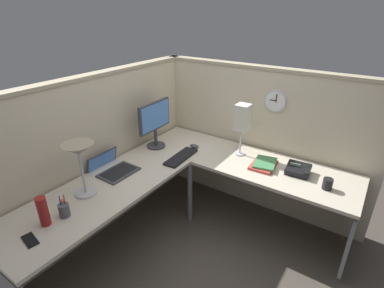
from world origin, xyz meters
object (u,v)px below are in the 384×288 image
Objects in this scene: desk_lamp_dome at (79,154)px; wall_clock at (276,101)px; pen_cup at (64,210)px; cell_phone at (30,240)px; computer_mouse at (194,146)px; thermos_flask at (43,211)px; keyboard at (181,157)px; office_phone at (299,170)px; monitor at (155,121)px; laptop at (111,168)px; book_stack at (264,164)px; desk_lamp_paper at (242,119)px; coffee_mug at (328,184)px.

wall_clock reaches higher than desk_lamp_dome.
cell_phone is (-0.28, -0.03, -0.05)m from pen_cup.
thermos_flask reaches higher than computer_mouse.
pen_cup is at bearing 168.95° from keyboard.
thermos_flask is (-1.60, 0.17, 0.09)m from computer_mouse.
thermos_flask reaches higher than pen_cup.
keyboard is at bearing -175.41° from computer_mouse.
keyboard is 1.48m from cell_phone.
office_phone reaches higher than computer_mouse.
desk_lamp_dome is (-1.00, -0.10, 0.07)m from monitor.
pen_cup is (-0.64, -0.22, 0.03)m from laptop.
desk_lamp_dome is at bearing 140.41° from book_stack.
monitor is 1.30m from pen_cup.
pen_cup is 1.98m from office_phone.
keyboard is 2.39× the size of pen_cup.
desk_lamp_paper is at bearing 71.55° from book_stack.
office_phone is at bearing -23.03° from cell_phone.
cell_phone is at bearing 162.82° from desk_lamp_paper.
laptop is 1.70m from wall_clock.
book_stack is (1.51, -0.92, -0.03)m from pen_cup.
cell_phone is 2.19m from office_phone.
desk_lamp_paper is at bearing -20.40° from thermos_flask.
monitor is at bearing 101.37° from office_phone.
monitor is 1.00m from desk_lamp_dome.
pen_cup is at bearing 174.40° from computer_mouse.
computer_mouse is 1.09m from office_phone.
thermos_flask is 2.29× the size of coffee_mug.
thermos_flask is at bearing 32.21° from cell_phone.
wall_clock reaches higher than laptop.
keyboard is 1.34m from thermos_flask.
pen_cup is 0.83× the size of office_phone.
pen_cup is 0.34× the size of desk_lamp_paper.
thermos_flask reaches higher than office_phone.
cell_phone is 0.65× the size of thermos_flask.
computer_mouse is 1.08× the size of coffee_mug.
pen_cup reaches higher than computer_mouse.
wall_clock is at bearing -60.57° from computer_mouse.
desk_lamp_dome is at bearing 160.42° from keyboard.
cell_phone is (-1.48, 0.14, -0.01)m from keyboard.
wall_clock reaches higher than thermos_flask.
pen_cup is at bearing -160.68° from laptop.
desk_lamp_paper is at bearing -7.08° from cell_phone.
coffee_mug is 0.92m from wall_clock.
desk_lamp_paper is (1.89, -0.58, 0.38)m from cell_phone.
desk_lamp_dome is 0.84× the size of desk_lamp_paper.
computer_mouse is 0.34× the size of book_stack.
laptop is at bearing 156.04° from computer_mouse.
pen_cup is 2.07m from coffee_mug.
book_stack is (1.24, -1.03, -0.34)m from desk_lamp_dome.
cell_phone is at bearing -173.66° from pen_cup.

